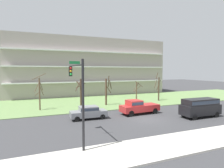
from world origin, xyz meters
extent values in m
plane|color=#38383A|center=(0.00, 0.00, 0.00)|extent=(160.00, 160.00, 0.00)
cube|color=#BCB7AD|center=(0.00, -8.00, 0.07)|extent=(80.00, 4.00, 0.15)
cube|color=#66844C|center=(0.00, 14.00, 0.04)|extent=(80.00, 16.00, 0.08)
cube|color=#9E938C|center=(0.00, 28.18, 6.78)|extent=(38.37, 12.36, 13.55)
cube|color=white|center=(0.00, 21.55, 3.39)|extent=(36.84, 0.90, 0.24)
cube|color=white|center=(0.00, 21.55, 6.78)|extent=(36.84, 0.90, 0.24)
cube|color=white|center=(0.00, 21.55, 10.16)|extent=(36.84, 0.90, 0.24)
cylinder|color=brown|center=(-11.94, 9.95, 2.43)|extent=(0.21, 0.21, 4.86)
cylinder|color=brown|center=(-11.69, 9.75, 3.69)|extent=(0.53, 0.63, 1.34)
cylinder|color=brown|center=(-11.67, 9.68, 3.04)|extent=(0.66, 0.67, 1.53)
cylinder|color=brown|center=(-12.29, 10.27, 3.47)|extent=(0.77, 0.81, 1.39)
cylinder|color=brown|center=(-11.97, 10.94, 5.01)|extent=(2.02, 0.15, 1.03)
cylinder|color=brown|center=(-12.24, 10.26, 2.49)|extent=(0.71, 0.70, 0.54)
cylinder|color=#423023|center=(-5.80, 9.83, 2.31)|extent=(0.29, 0.29, 4.62)
cylinder|color=#423023|center=(-6.09, 9.40, 3.74)|extent=(1.00, 0.75, 1.05)
cylinder|color=#423023|center=(-6.14, 9.71, 3.89)|extent=(0.38, 0.81, 0.65)
cylinder|color=#423023|center=(-6.20, 10.24, 3.37)|extent=(1.00, 0.98, 1.41)
cylinder|color=#423023|center=(-5.67, 10.57, 3.49)|extent=(1.57, 0.40, 0.91)
cylinder|color=#4C3828|center=(-1.40, 10.17, 2.28)|extent=(0.31, 0.31, 4.56)
cylinder|color=#4C3828|center=(-0.98, 10.05, 4.10)|extent=(0.40, 1.00, 1.92)
cylinder|color=#4C3828|center=(-1.17, 9.66, 2.83)|extent=(1.17, 0.63, 1.39)
cylinder|color=#4C3828|center=(-0.77, 9.75, 3.58)|extent=(1.01, 1.42, 1.68)
cylinder|color=brown|center=(4.34, 9.89, 1.92)|extent=(0.21, 0.21, 3.85)
cylinder|color=brown|center=(4.60, 9.90, 3.44)|extent=(0.11, 0.61, 0.69)
cylinder|color=brown|center=(4.37, 9.12, 3.57)|extent=(1.59, 0.16, 1.13)
cylinder|color=brown|center=(4.03, 10.16, 2.43)|extent=(0.65, 0.71, 0.65)
cylinder|color=brown|center=(4.76, 10.26, 2.63)|extent=(0.86, 0.96, 1.12)
cylinder|color=#423023|center=(9.77, 10.72, 2.31)|extent=(0.27, 0.27, 4.61)
cylinder|color=#423023|center=(9.66, 10.97, 2.47)|extent=(0.65, 0.37, 0.85)
cylinder|color=#423023|center=(9.37, 11.22, 3.27)|extent=(1.15, 0.96, 1.50)
cylinder|color=#423023|center=(10.03, 10.87, 3.81)|extent=(0.45, 0.65, 0.74)
cylinder|color=#423023|center=(9.56, 11.06, 4.92)|extent=(0.84, 0.58, 1.32)
cube|color=black|center=(6.82, -2.00, 0.98)|extent=(5.22, 2.07, 1.25)
cube|color=black|center=(6.82, -2.00, 1.98)|extent=(4.62, 1.90, 0.75)
cube|color=#2D3847|center=(6.82, -2.00, 1.98)|extent=(4.53, 1.94, 0.41)
cylinder|color=black|center=(8.65, -1.13, 0.36)|extent=(0.72, 0.23, 0.72)
cylinder|color=black|center=(8.63, -2.91, 0.36)|extent=(0.72, 0.23, 0.72)
cylinder|color=black|center=(5.01, -1.09, 0.36)|extent=(0.72, 0.23, 0.72)
cylinder|color=black|center=(4.99, -2.87, 0.36)|extent=(0.72, 0.23, 0.72)
cube|color=#B22828|center=(0.64, 2.50, 0.82)|extent=(5.49, 2.27, 0.85)
cube|color=#B22828|center=(-0.26, 2.45, 1.60)|extent=(1.89, 1.93, 0.70)
cube|color=#2D3847|center=(-0.26, 2.45, 1.60)|extent=(1.86, 1.97, 0.38)
cylinder|color=black|center=(-1.21, 1.52, 0.40)|extent=(0.81, 0.26, 0.80)
cylinder|color=black|center=(-1.30, 3.29, 0.40)|extent=(0.81, 0.26, 0.80)
cylinder|color=black|center=(2.57, 1.71, 0.40)|extent=(0.81, 0.26, 0.80)
cylinder|color=black|center=(2.48, 3.48, 0.40)|extent=(0.81, 0.26, 0.80)
cube|color=slate|center=(-6.57, 2.50, 0.67)|extent=(4.46, 1.94, 0.70)
cube|color=slate|center=(-6.57, 2.50, 1.29)|extent=(2.25, 1.73, 0.55)
cube|color=#2D3847|center=(-6.57, 2.50, 1.29)|extent=(2.21, 1.76, 0.30)
cylinder|color=black|center=(-8.13, 1.76, 0.32)|extent=(0.65, 0.24, 0.64)
cylinder|color=black|center=(-8.08, 3.34, 0.32)|extent=(0.65, 0.24, 0.64)
cylinder|color=black|center=(-5.06, 1.66, 0.32)|extent=(0.65, 0.24, 0.64)
cylinder|color=black|center=(-5.00, 3.24, 0.32)|extent=(0.65, 0.24, 0.64)
cylinder|color=black|center=(-9.43, -6.60, 3.37)|extent=(0.18, 0.18, 6.74)
cylinder|color=black|center=(-9.43, -4.01, 6.34)|extent=(0.12, 5.18, 0.12)
cube|color=black|center=(-9.43, -1.72, 5.84)|extent=(0.28, 0.28, 0.90)
sphere|color=red|center=(-9.43, -1.87, 6.14)|extent=(0.20, 0.20, 0.20)
sphere|color=#F2A519|center=(-9.43, -1.87, 5.86)|extent=(0.20, 0.20, 0.20)
sphere|color=green|center=(-9.43, -1.87, 5.58)|extent=(0.20, 0.20, 0.20)
cube|color=#197238|center=(-9.43, -3.75, 6.59)|extent=(0.90, 0.04, 0.24)
camera|label=1|loc=(-12.60, -19.71, 5.93)|focal=30.36mm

